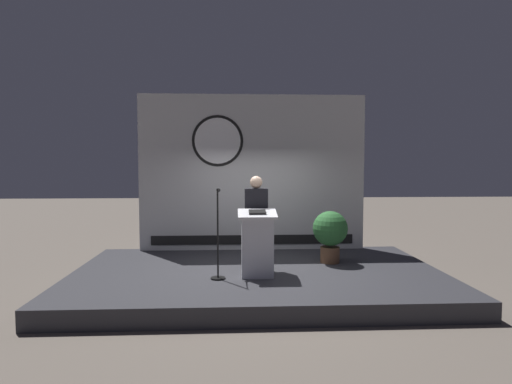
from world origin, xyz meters
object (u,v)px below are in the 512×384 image
object	(u,v)px
speaker_person	(256,222)
microphone_stand	(218,247)
potted_plant	(330,232)
podium	(257,244)

from	to	relation	value
speaker_person	microphone_stand	distance (m)	0.93
microphone_stand	potted_plant	bearing A→B (deg)	26.06
speaker_person	potted_plant	xyz separation A→B (m)	(1.42, 0.44, -0.25)
speaker_person	microphone_stand	xyz separation A→B (m)	(-0.65, -0.57, -0.32)
speaker_person	potted_plant	size ratio (longest dim) A/B	1.69
speaker_person	podium	bearing A→B (deg)	-90.87
speaker_person	potted_plant	bearing A→B (deg)	17.27
podium	speaker_person	bearing A→B (deg)	89.13
podium	potted_plant	distance (m)	1.70
microphone_stand	potted_plant	xyz separation A→B (m)	(2.07, 1.01, 0.07)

